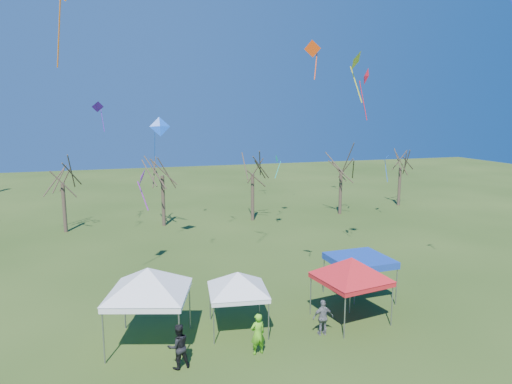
# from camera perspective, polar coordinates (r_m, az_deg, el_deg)

# --- Properties ---
(ground) EXTENTS (140.00, 140.00, 0.00)m
(ground) POSITION_cam_1_polar(r_m,az_deg,el_deg) (20.86, 3.04, -19.59)
(ground) COLOR #294115
(ground) RESTS_ON ground
(tree_1) EXTENTS (3.42, 3.42, 7.54)m
(tree_1) POSITION_cam_1_polar(r_m,az_deg,el_deg) (42.11, -23.18, 3.04)
(tree_1) COLOR #3D2D21
(tree_1) RESTS_ON ground
(tree_2) EXTENTS (3.71, 3.71, 8.18)m
(tree_2) POSITION_cam_1_polar(r_m,az_deg,el_deg) (41.75, -11.71, 4.27)
(tree_2) COLOR #3D2D21
(tree_2) RESTS_ON ground
(tree_3) EXTENTS (3.59, 3.59, 7.91)m
(tree_3) POSITION_cam_1_polar(r_m,az_deg,el_deg) (43.07, -0.44, 4.36)
(tree_3) COLOR #3D2D21
(tree_3) RESTS_ON ground
(tree_4) EXTENTS (3.58, 3.58, 7.89)m
(tree_4) POSITION_cam_1_polar(r_m,az_deg,el_deg) (46.59, 10.66, 4.59)
(tree_4) COLOR #3D2D21
(tree_4) RESTS_ON ground
(tree_5) EXTENTS (3.39, 3.39, 7.46)m
(tree_5) POSITION_cam_1_polar(r_m,az_deg,el_deg) (52.73, 17.68, 4.54)
(tree_5) COLOR #3D2D21
(tree_5) RESTS_ON ground
(tent_white_west) EXTENTS (4.52, 4.52, 4.16)m
(tent_white_west) POSITION_cam_1_polar(r_m,az_deg,el_deg) (20.73, -13.37, -9.83)
(tent_white_west) COLOR gray
(tent_white_west) RESTS_ON ground
(tent_white_mid) EXTENTS (3.74, 3.74, 3.33)m
(tent_white_mid) POSITION_cam_1_polar(r_m,az_deg,el_deg) (21.80, -2.29, -10.44)
(tent_white_mid) COLOR gray
(tent_white_mid) RESTS_ON ground
(tent_red) EXTENTS (4.23, 4.23, 3.78)m
(tent_red) POSITION_cam_1_polar(r_m,az_deg,el_deg) (23.08, 11.87, -8.53)
(tent_red) COLOR gray
(tent_red) RESTS_ON ground
(tent_blue) EXTENTS (3.19, 3.19, 2.41)m
(tent_blue) POSITION_cam_1_polar(r_m,az_deg,el_deg) (26.04, 12.84, -8.35)
(tent_blue) COLOR gray
(tent_blue) RESTS_ON ground
(person_grey) EXTENTS (1.03, 0.47, 1.71)m
(person_grey) POSITION_cam_1_polar(r_m,az_deg,el_deg) (22.22, 8.38, -15.26)
(person_grey) COLOR slate
(person_grey) RESTS_ON ground
(person_green) EXTENTS (0.73, 0.53, 1.83)m
(person_green) POSITION_cam_1_polar(r_m,az_deg,el_deg) (20.45, 0.22, -17.30)
(person_green) COLOR #5FC01E
(person_green) RESTS_ON ground
(person_dark) EXTENTS (1.02, 0.85, 1.87)m
(person_dark) POSITION_cam_1_polar(r_m,az_deg,el_deg) (19.72, -9.68, -18.49)
(person_dark) COLOR black
(person_dark) RESTS_ON ground
(kite_27) EXTENTS (1.08, 1.09, 2.49)m
(kite_27) POSITION_cam_1_polar(r_m,az_deg,el_deg) (23.32, 12.33, 15.71)
(kite_27) COLOR yellow
(kite_27) RESTS_ON ground
(kite_19) EXTENTS (0.58, 0.82, 2.20)m
(kite_19) POSITION_cam_1_polar(r_m,az_deg,el_deg) (42.51, 2.65, 4.09)
(kite_19) COLOR #0ED4D2
(kite_19) RESTS_ON ground
(kite_25) EXTENTS (0.81, 0.74, 1.91)m
(kite_25) POSITION_cam_1_polar(r_m,az_deg,el_deg) (23.34, 7.11, 17.27)
(kite_25) COLOR #FD460D
(kite_25) RESTS_ON ground
(kite_13) EXTENTS (1.08, 0.83, 2.49)m
(kite_13) POSITION_cam_1_polar(r_m,az_deg,el_deg) (39.67, -19.17, 9.99)
(kite_13) COLOR #5117A7
(kite_13) RESTS_ON ground
(kite_12) EXTENTS (1.07, 1.10, 2.78)m
(kite_12) POSITION_cam_1_polar(r_m,az_deg,el_deg) (45.60, 16.01, 4.09)
(kite_12) COLOR blue
(kite_12) RESTS_ON ground
(kite_17) EXTENTS (0.64, 1.09, 3.25)m
(kite_17) POSITION_cam_1_polar(r_m,az_deg,el_deg) (30.17, 13.53, 13.77)
(kite_17) COLOR red
(kite_17) RESTS_ON ground
(kite_1) EXTENTS (0.56, 0.95, 2.02)m
(kite_1) POSITION_cam_1_polar(r_m,az_deg,el_deg) (21.32, -14.12, 1.72)
(kite_1) COLOR purple
(kite_1) RESTS_ON ground
(kite_11) EXTENTS (1.48, 0.88, 3.27)m
(kite_11) POSITION_cam_1_polar(r_m,az_deg,el_deg) (33.81, -11.93, 8.00)
(kite_11) COLOR blue
(kite_11) RESTS_ON ground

